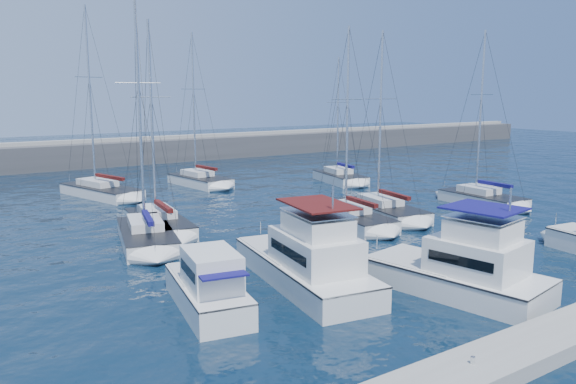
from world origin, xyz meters
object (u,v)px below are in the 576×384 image
sailboat_mid_d (383,210)px  motor_yacht_stbd_inner (463,271)px  sailboat_mid_e (482,199)px  motor_yacht_port_inner (308,263)px  sailboat_back_c (340,178)px  sailboat_mid_a (146,235)px  sailboat_back_a (101,191)px  sailboat_mid_b (159,223)px  sailboat_mid_c (351,218)px  motor_yacht_port_outer (209,289)px  sailboat_back_b (200,180)px

sailboat_mid_d → motor_yacht_stbd_inner: bearing=-111.4°
sailboat_mid_d → sailboat_mid_e: 10.23m
sailboat_mid_d → motor_yacht_port_inner: bearing=-136.9°
sailboat_back_c → sailboat_mid_a: bearing=-142.4°
sailboat_mid_e → sailboat_back_a: sailboat_back_a is taller
sailboat_mid_a → sailboat_mid_b: sailboat_mid_a is taller
motor_yacht_port_inner → sailboat_mid_d: 16.60m
sailboat_back_a → sailboat_back_c: (23.22, -5.67, -0.03)m
motor_yacht_stbd_inner → sailboat_mid_c: sailboat_mid_c is taller
sailboat_mid_a → sailboat_mid_c: (13.77, -3.39, -0.01)m
motor_yacht_port_inner → motor_yacht_stbd_inner: (5.33, -5.02, -0.00)m
motor_yacht_port_inner → sailboat_mid_c: (9.90, 8.48, -0.61)m
sailboat_mid_a → sailboat_mid_e: (27.79, -3.76, -0.00)m
motor_yacht_port_inner → motor_yacht_port_outer: bearing=-168.5°
sailboat_mid_b → sailboat_back_b: (10.42, 15.86, 0.02)m
sailboat_mid_e → sailboat_mid_b: bearing=168.8°
motor_yacht_port_inner → sailboat_back_c: size_ratio=0.81×
sailboat_mid_d → sailboat_mid_e: (10.16, -1.16, 0.02)m
sailboat_mid_a → sailboat_back_a: bearing=96.6°
sailboat_mid_a → sailboat_back_b: 22.38m
sailboat_mid_a → sailboat_mid_e: sailboat_mid_a is taller
sailboat_back_a → sailboat_back_b: size_ratio=1.11×
sailboat_mid_e → sailboat_back_a: size_ratio=0.85×
sailboat_back_a → sailboat_mid_c: bearing=-78.0°
motor_yacht_port_inner → sailboat_back_a: size_ratio=0.63×
sailboat_mid_d → sailboat_back_a: size_ratio=0.82×
sailboat_mid_b → sailboat_back_a: size_ratio=0.84×
motor_yacht_port_outer → sailboat_mid_a: size_ratio=0.43×
motor_yacht_port_outer → sailboat_back_c: size_ratio=0.52×
sailboat_mid_b → motor_yacht_port_outer: bearing=-96.2°
sailboat_back_b → sailboat_back_c: bearing=-33.7°
sailboat_mid_a → sailboat_back_b: sailboat_mid_a is taller
motor_yacht_port_inner → sailboat_mid_a: 12.50m
sailboat_mid_d → sailboat_mid_b: bearing=170.1°
sailboat_mid_b → sailboat_back_b: sailboat_back_b is taller
motor_yacht_port_inner → sailboat_back_a: sailboat_back_a is taller
motor_yacht_port_outer → sailboat_mid_e: sailboat_mid_e is taller
motor_yacht_stbd_inner → sailboat_mid_d: sailboat_mid_d is taller
sailboat_mid_b → sailboat_mid_e: sailboat_mid_e is taller
sailboat_back_b → sailboat_mid_a: bearing=-131.0°
motor_yacht_port_inner → sailboat_mid_e: sailboat_mid_e is taller
sailboat_mid_c → sailboat_back_b: 22.12m
motor_yacht_port_inner → motor_yacht_stbd_inner: 7.32m
sailboat_mid_d → sailboat_mid_c: bearing=-159.3°
sailboat_mid_c → sailboat_mid_d: bearing=19.0°
sailboat_mid_d → sailboat_mid_e: bearing=2.6°
sailboat_back_c → sailboat_mid_b: bearing=-146.3°
motor_yacht_port_outer → sailboat_mid_d: (19.18, 9.49, -0.43)m
sailboat_mid_e → sailboat_mid_a: bearing=175.4°
sailboat_mid_b → sailboat_back_a: 15.12m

